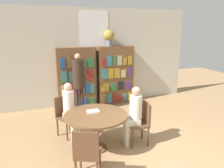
% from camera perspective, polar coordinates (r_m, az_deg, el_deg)
% --- Properties ---
extents(wall_back, '(6.40, 0.07, 3.00)m').
position_cam_1_polar(wall_back, '(6.95, -4.62, 7.01)').
color(wall_back, beige).
rests_on(wall_back, ground_plane).
extents(bookshelf_left, '(1.15, 0.34, 1.85)m').
position_cam_1_polar(bookshelf_left, '(6.73, -9.31, 1.54)').
color(bookshelf_left, brown).
rests_on(bookshelf_left, ground_plane).
extents(bookshelf_right, '(1.15, 0.34, 1.85)m').
position_cam_1_polar(bookshelf_right, '(7.06, 0.88, 2.35)').
color(bookshelf_right, brown).
rests_on(bookshelf_right, ground_plane).
extents(flower_vase, '(0.32, 0.32, 0.49)m').
position_cam_1_polar(flower_vase, '(6.85, -0.77, 12.31)').
color(flower_vase, slate).
rests_on(flower_vase, bookshelf_right).
extents(reading_table, '(1.26, 1.26, 0.75)m').
position_cam_1_polar(reading_table, '(4.38, -4.24, -9.32)').
color(reading_table, brown).
rests_on(reading_table, ground_plane).
extents(chair_near_camera, '(0.53, 0.53, 0.91)m').
position_cam_1_polar(chair_near_camera, '(3.59, -6.52, -17.25)').
color(chair_near_camera, brown).
rests_on(chair_near_camera, ground_plane).
extents(chair_left_side, '(0.55, 0.55, 0.91)m').
position_cam_1_polar(chair_left_side, '(5.10, -12.07, -7.57)').
color(chair_left_side, brown).
rests_on(chair_left_side, ground_plane).
extents(chair_far_side, '(0.44, 0.44, 0.91)m').
position_cam_1_polar(chair_far_side, '(4.67, 7.70, -9.48)').
color(chair_far_side, brown).
rests_on(chair_far_side, ground_plane).
extents(seated_reader_left, '(0.37, 0.40, 1.25)m').
position_cam_1_polar(seated_reader_left, '(4.90, -10.86, -6.01)').
color(seated_reader_left, beige).
rests_on(seated_reader_left, ground_plane).
extents(seated_reader_right, '(0.38, 0.28, 1.26)m').
position_cam_1_polar(seated_reader_right, '(4.53, 5.61, -7.44)').
color(seated_reader_right, beige).
rests_on(seated_reader_right, ground_plane).
extents(librarian_standing, '(0.34, 0.61, 1.72)m').
position_cam_1_polar(librarian_standing, '(6.21, -8.75, 1.90)').
color(librarian_standing, '#332319').
rests_on(librarian_standing, ground_plane).
extents(open_book_on_table, '(0.24, 0.18, 0.03)m').
position_cam_1_polar(open_book_on_table, '(4.45, -4.94, -7.13)').
color(open_book_on_table, silver).
rests_on(open_book_on_table, reading_table).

